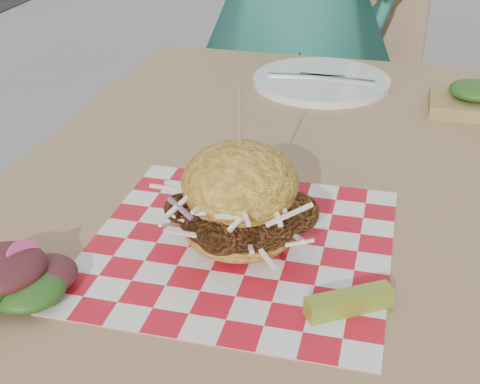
{
  "coord_description": "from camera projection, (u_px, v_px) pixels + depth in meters",
  "views": [
    {
      "loc": [
        0.39,
        -0.5,
        1.2
      ],
      "look_at": [
        0.23,
        0.16,
        0.82
      ],
      "focal_mm": 50.0,
      "sensor_mm": 36.0,
      "label": 1
    }
  ],
  "objects": [
    {
      "name": "side_salad",
      "position": [
        5.0,
        284.0,
        0.72
      ],
      "size": [
        0.13,
        0.14,
        0.05
      ],
      "color": "#3F1419",
      "rests_on": "patio_table"
    },
    {
      "name": "patio_table",
      "position": [
        280.0,
        225.0,
        1.0
      ],
      "size": [
        0.8,
        1.2,
        0.75
      ],
      "color": "tan",
      "rests_on": "ground"
    },
    {
      "name": "paper_liner",
      "position": [
        240.0,
        245.0,
        0.81
      ],
      "size": [
        0.36,
        0.36,
        0.0
      ],
      "primitive_type": "cube",
      "color": "red",
      "rests_on": "patio_table"
    },
    {
      "name": "patio_chair",
      "position": [
        351.0,
        74.0,
        1.99
      ],
      "size": [
        0.46,
        0.46,
        0.95
      ],
      "rotation": [
        0.0,
        0.0,
        -0.09
      ],
      "color": "tan",
      "rests_on": "ground"
    },
    {
      "name": "pickle_spear",
      "position": [
        349.0,
        302.0,
        0.69
      ],
      "size": [
        0.09,
        0.07,
        0.02
      ],
      "primitive_type": "cube",
      "rotation": [
        0.0,
        0.0,
        0.57
      ],
      "color": "olive",
      "rests_on": "paper_liner"
    },
    {
      "name": "place_setting",
      "position": [
        321.0,
        81.0,
        1.32
      ],
      "size": [
        0.27,
        0.27,
        0.02
      ],
      "color": "white",
      "rests_on": "patio_table"
    },
    {
      "name": "sandwich",
      "position": [
        240.0,
        204.0,
        0.78
      ],
      "size": [
        0.18,
        0.18,
        0.21
      ],
      "color": "gold",
      "rests_on": "paper_liner"
    },
    {
      "name": "kraft_tray",
      "position": [
        473.0,
        100.0,
        1.18
      ],
      "size": [
        0.15,
        0.12,
        0.06
      ],
      "color": "#9C7E47",
      "rests_on": "patio_table"
    }
  ]
}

